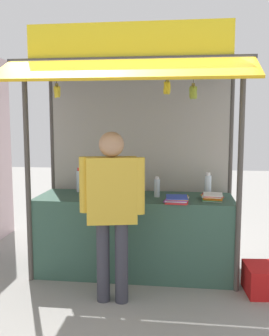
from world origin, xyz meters
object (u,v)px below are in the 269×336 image
(vendor_person, at_px, (112,201))
(plastic_crate, at_px, (266,280))
(water_bottle_far_right, at_px, (208,185))
(magazine_stack_back_left, at_px, (212,197))
(banana_bunch_inner_right, at_px, (167,88))
(water_bottle_mid_right, at_px, (110,184))
(banana_bunch_rightmost, at_px, (57,92))
(water_bottle_mid_left, at_px, (99,186))
(water_bottle_far_left, at_px, (157,187))
(banana_bunch_inner_left, at_px, (193,92))
(water_bottle_left, at_px, (139,183))
(magazine_stack_back_right, at_px, (106,194))
(magazine_stack_front_right, at_px, (177,200))
(water_bottle_right, at_px, (80,181))

(vendor_person, height_order, plastic_crate, vendor_person)
(water_bottle_far_right, relative_size, magazine_stack_back_left, 1.01)
(banana_bunch_inner_right, xyz_separation_m, plastic_crate, (1.09, 0.08, -2.06))
(water_bottle_mid_right, xyz_separation_m, banana_bunch_rightmost, (-0.44, -0.68, 1.11))
(water_bottle_far_right, height_order, water_bottle_mid_left, water_bottle_far_right)
(water_bottle_mid_right, distance_m, vendor_person, 1.02)
(water_bottle_far_right, bearing_deg, water_bottle_far_left, -168.40)
(water_bottle_far_right, xyz_separation_m, banana_bunch_inner_left, (-0.21, -0.64, 1.07))
(water_bottle_far_right, relative_size, water_bottle_left, 0.98)
(magazine_stack_back_right, bearing_deg, water_bottle_mid_left, 128.23)
(water_bottle_left, distance_m, plastic_crate, 1.82)
(banana_bunch_rightmost, bearing_deg, plastic_crate, 1.95)
(banana_bunch_inner_left, relative_size, plastic_crate, 0.68)
(water_bottle_far_right, bearing_deg, magazine_stack_back_left, -80.85)
(water_bottle_mid_right, xyz_separation_m, magazine_stack_back_left, (1.26, -0.28, -0.08))
(water_bottle_left, bearing_deg, magazine_stack_back_right, -145.42)
(water_bottle_far_right, xyz_separation_m, water_bottle_mid_left, (-1.33, -0.08, -0.02))
(water_bottle_mid_left, bearing_deg, magazine_stack_front_right, -18.85)
(water_bottle_far_right, height_order, banana_bunch_inner_right, banana_bunch_inner_right)
(plastic_crate, bearing_deg, water_bottle_mid_left, 166.24)
(water_bottle_far_right, height_order, water_bottle_right, water_bottle_right)
(water_bottle_far_right, height_order, magazine_stack_back_right, water_bottle_far_right)
(water_bottle_left, height_order, water_bottle_mid_right, water_bottle_left)
(water_bottle_left, bearing_deg, water_bottle_mid_left, -168.44)
(water_bottle_far_right, distance_m, water_bottle_right, 1.63)
(water_bottle_left, relative_size, banana_bunch_rightmost, 1.08)
(plastic_crate, bearing_deg, water_bottle_far_left, 160.53)
(water_bottle_left, bearing_deg, water_bottle_far_right, -1.28)
(water_bottle_far_right, height_order, banana_bunch_inner_left, banana_bunch_inner_left)
(water_bottle_far_right, height_order, water_bottle_left, water_bottle_left)
(water_bottle_left, relative_size, banana_bunch_inner_left, 0.99)
(plastic_crate, bearing_deg, vendor_person, -166.41)
(plastic_crate, bearing_deg, banana_bunch_inner_right, -175.96)
(water_bottle_right, relative_size, banana_bunch_inner_right, 1.26)
(water_bottle_far_right, bearing_deg, magazine_stack_back_right, -169.07)
(water_bottle_far_right, distance_m, magazine_stack_front_right, 0.56)
(banana_bunch_rightmost, distance_m, plastic_crate, 3.05)
(water_bottle_left, height_order, vendor_person, vendor_person)
(water_bottle_far_left, distance_m, magazine_stack_back_right, 0.62)
(magazine_stack_back_left, xyz_separation_m, banana_bunch_inner_right, (-0.52, -0.40, 1.22))
(water_bottle_mid_right, bearing_deg, water_bottle_far_left, -15.82)
(water_bottle_far_right, height_order, banana_bunch_rightmost, banana_bunch_rightmost)
(water_bottle_far_right, distance_m, water_bottle_left, 0.85)
(banana_bunch_inner_right, bearing_deg, water_bottle_far_right, 52.70)
(water_bottle_far_right, xyz_separation_m, banana_bunch_rightmost, (-1.66, -0.63, 1.09))
(magazine_stack_back_right, relative_size, plastic_crate, 0.58)
(banana_bunch_rightmost, bearing_deg, water_bottle_left, 38.65)
(water_bottle_mid_left, bearing_deg, magazine_stack_back_right, -51.77)
(water_bottle_right, height_order, water_bottle_mid_left, water_bottle_right)
(water_bottle_right, relative_size, banana_bunch_inner_left, 1.05)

